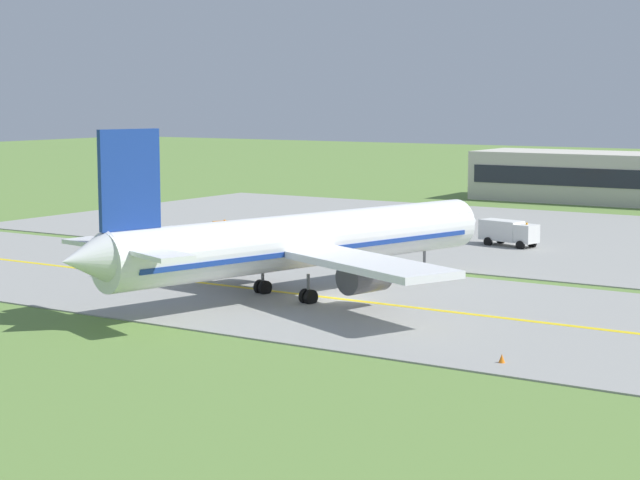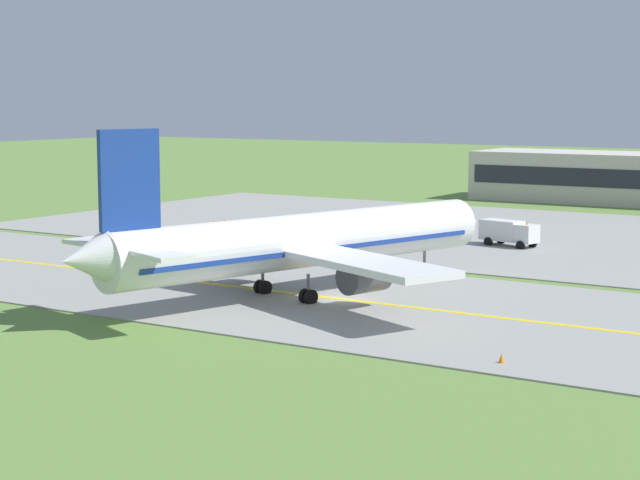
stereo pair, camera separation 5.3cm
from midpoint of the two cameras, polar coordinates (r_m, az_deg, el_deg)
ground_plane at (r=79.03m, az=1.12°, el=-3.20°), size 500.00×500.00×0.00m
taxiway_strip at (r=79.02m, az=1.12°, el=-3.17°), size 240.00×28.00×0.10m
taxiway_centreline at (r=79.01m, az=1.12°, el=-3.13°), size 220.00×0.60×0.01m
airplane_lead at (r=79.77m, az=-1.02°, el=-0.09°), size 31.96×39.02×12.70m
service_truck_baggage at (r=109.85m, az=-5.23°, el=0.41°), size 6.47×5.24×2.59m
service_truck_fuel at (r=108.75m, az=9.92°, el=0.44°), size 6.31×3.39×2.60m
traffic_cone_near_edge at (r=61.06m, az=9.57°, el=-6.22°), size 0.44×0.44×0.60m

